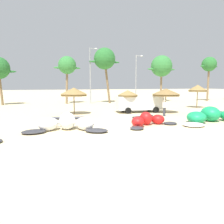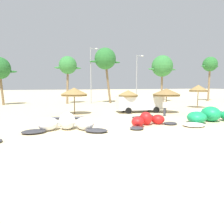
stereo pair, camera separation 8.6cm
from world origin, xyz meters
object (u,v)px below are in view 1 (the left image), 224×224
Objects in this scene: kite_left_of_center at (67,124)px; palm_right_of_gap at (209,65)px; kite_center at (148,120)px; parked_van at (138,103)px; beach_umbrella_near_palms at (166,92)px; beach_umbrella_middle at (128,93)px; palm_left_of_gap at (67,66)px; person_near_kites at (164,108)px; beach_umbrella_near_van at (74,92)px; kite_right_of_center at (214,116)px; lamppost_west at (91,73)px; palm_center_right at (162,66)px; lamppost_west_center at (137,76)px; palm_center_left at (105,59)px; beach_umbrella_outermost at (198,88)px.

kite_left_of_center is 35.61m from palm_right_of_gap.
palm_right_of_gap reaches higher than kite_center.
kite_left_of_center is at bearing -141.45° from parked_van.
beach_umbrella_near_palms is 3.27m from parked_van.
kite_left_of_center is 1.87× the size of beach_umbrella_near_palms.
beach_umbrella_middle is 15.51m from palm_left_of_gap.
beach_umbrella_middle is at bearing -72.05° from palm_left_of_gap.
person_near_kites is (3.97, 3.86, 0.43)m from kite_center.
palm_right_of_gap is at bearing 20.94° from beach_umbrella_near_van.
person_near_kites is at bearing -142.59° from palm_right_of_gap.
parked_van is (-3.10, 7.97, 0.60)m from kite_right_of_center.
lamppost_west is (6.84, 20.54, 4.63)m from kite_left_of_center.
palm_center_right is at bearing 44.84° from kite_left_of_center.
lamppost_west_center reaches higher than parked_van.
kite_left_of_center is at bearing -108.41° from lamppost_west.
beach_umbrella_near_palms is 15.80m from palm_center_left.
beach_umbrella_near_van is 30.18m from palm_right_of_gap.
beach_umbrella_near_palms is 0.39× the size of palm_left_of_gap.
person_near_kites is (-1.48, -2.02, -1.49)m from beach_umbrella_near_palms.
kite_right_of_center is at bearing -65.44° from person_near_kites.
lamppost_west is at bearing 88.10° from kite_center.
parked_van is at bearing 69.02° from kite_center.
kite_right_of_center is 26.92m from palm_right_of_gap.
palm_right_of_gap is (22.00, 11.41, 4.75)m from beach_umbrella_middle.
palm_center_right reaches higher than kite_left_of_center.
person_near_kites is 0.17× the size of palm_center_left.
lamppost_west_center is (6.37, 13.57, 3.63)m from parked_van.
kite_center is at bearing -124.47° from palm_center_right.
beach_umbrella_near_van is (-4.31, 8.17, 1.99)m from kite_center.
kite_center is at bearing -144.08° from beach_umbrella_outermost.
beach_umbrella_outermost is at bearing -138.47° from palm_right_of_gap.
lamppost_west is (-4.76, 14.96, 2.79)m from beach_umbrella_near_palms.
kite_center is 0.59× the size of kite_right_of_center.
palm_center_right is (11.00, 12.72, 5.39)m from parked_van.
palm_center_left is at bearing 93.08° from person_near_kites.
palm_center_right is (9.89, 16.34, 5.66)m from person_near_kites.
palm_center_right reaches higher than beach_umbrella_middle.
palm_center_right reaches higher than beach_umbrella_near_van.
beach_umbrella_near_van is 0.52× the size of parked_van.
beach_umbrella_near_palms is 15.82m from lamppost_west_center.
palm_center_left is 1.10× the size of palm_center_right.
beach_umbrella_near_van is 18.83m from lamppost_west_center.
lamppost_west is (-2.38, 0.19, -2.31)m from palm_center_left.
palm_left_of_gap is (-8.51, 15.80, 3.90)m from beach_umbrella_near_palms.
beach_umbrella_near_palms is at bearing -61.71° from palm_left_of_gap.
palm_center_right reaches higher than person_near_kites.
beach_umbrella_near_palms is 7.84m from beach_umbrella_outermost.
beach_umbrella_near_palms is at bearing -144.41° from palm_right_of_gap.
beach_umbrella_near_palms is 0.56× the size of parked_van.
palm_right_of_gap is at bearing 38.64° from kite_center.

